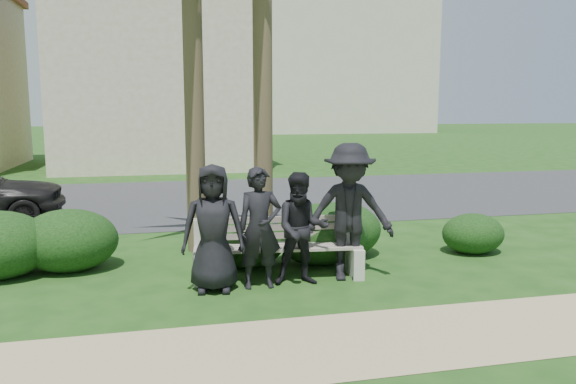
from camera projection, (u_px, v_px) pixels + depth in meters
name	position (u px, v px, depth m)	size (l,w,h in m)	color
ground	(254.00, 293.00, 7.34)	(160.00, 160.00, 0.00)	#1A4212
footpath	(285.00, 349.00, 5.61)	(30.00, 1.60, 0.01)	tan
asphalt_street	(204.00, 199.00, 15.05)	(160.00, 8.00, 0.01)	#2D2D30
stucco_bldg_right	(159.00, 79.00, 23.92)	(8.40, 8.40, 7.30)	#BBB08C
hotel_tower	(294.00, 8.00, 61.53)	(26.00, 18.00, 37.30)	beige
park_bench	(278.00, 252.00, 7.94)	(2.42, 0.78, 0.83)	gray
man_a	(213.00, 228.00, 7.31)	(0.82, 0.53, 1.68)	black
man_b	(260.00, 228.00, 7.46)	(0.59, 0.39, 1.63)	black
man_c	(302.00, 229.00, 7.60)	(0.75, 0.58, 1.54)	black
man_d	(349.00, 212.00, 7.80)	(1.24, 0.71, 1.92)	black
hedge_b	(68.00, 239.00, 8.34)	(1.45, 1.20, 0.94)	black
hedge_c	(246.00, 241.00, 8.55)	(1.20, 0.99, 0.78)	black
hedge_d	(321.00, 232.00, 8.74)	(1.47, 1.22, 0.96)	black
hedge_e	(339.00, 228.00, 9.15)	(1.40, 1.16, 0.91)	black
hedge_f	(473.00, 232.00, 9.36)	(1.05, 0.86, 0.68)	black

